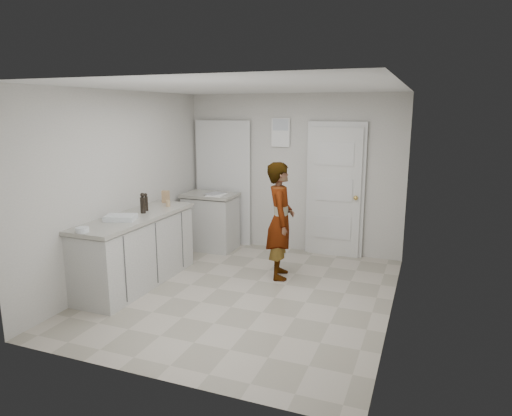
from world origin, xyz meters
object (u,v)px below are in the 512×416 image
at_px(oil_cruet_b, 146,202).
at_px(cake_mix_box, 166,197).
at_px(spice_jar, 168,203).
at_px(person, 280,221).
at_px(oil_cruet_a, 143,203).
at_px(egg_bowl, 82,230).
at_px(baking_dish, 121,218).

bearing_deg(oil_cruet_b, cake_mix_box, 94.82).
bearing_deg(spice_jar, person, 10.57).
relative_size(spice_jar, oil_cruet_b, 0.37).
distance_m(cake_mix_box, oil_cruet_b, 0.56).
bearing_deg(cake_mix_box, oil_cruet_b, -98.32).
height_order(oil_cruet_a, egg_bowl, oil_cruet_a).
relative_size(baking_dish, egg_bowl, 2.94).
xyz_separation_m(cake_mix_box, spice_jar, (0.17, -0.21, -0.04)).
distance_m(baking_dish, egg_bowl, 0.62).
bearing_deg(oil_cruet_a, spice_jar, 80.39).
bearing_deg(egg_bowl, baking_dish, 86.19).
bearing_deg(person, spice_jar, 82.91).
bearing_deg(spice_jar, oil_cruet_a, -99.61).
bearing_deg(baking_dish, oil_cruet_a, 86.13).
xyz_separation_m(spice_jar, egg_bowl, (-0.15, -1.53, -0.02)).
bearing_deg(cake_mix_box, oil_cruet_a, -95.71).
bearing_deg(spice_jar, baking_dish, -96.92).
bearing_deg(person, oil_cruet_a, 97.53).
distance_m(oil_cruet_a, oil_cruet_b, 0.14).
relative_size(spice_jar, baking_dish, 0.21).
height_order(cake_mix_box, oil_cruet_a, oil_cruet_a).
height_order(person, baking_dish, person).
distance_m(oil_cruet_a, baking_dish, 0.44).
height_order(person, cake_mix_box, person).
xyz_separation_m(oil_cruet_b, egg_bowl, (-0.03, -1.18, -0.09)).
distance_m(person, oil_cruet_b, 1.82).
distance_m(cake_mix_box, baking_dish, 1.13).
height_order(person, oil_cruet_b, person).
relative_size(cake_mix_box, oil_cruet_a, 0.66).
bearing_deg(baking_dish, person, 35.73).
distance_m(spice_jar, baking_dish, 0.92).
relative_size(oil_cruet_a, baking_dish, 0.64).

